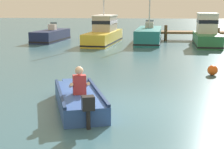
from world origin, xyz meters
TOP-DOWN VIEW (x-y plane):
  - ground_plane at (0.00, 0.00)m, footprint 120.00×120.00m
  - rowboat_with_person at (-1.44, -0.33)m, footprint 2.01×3.65m
  - moored_boat_navy at (-6.82, 16.42)m, footprint 2.12×4.67m
  - moored_boat_yellow at (-2.62, 15.38)m, footprint 2.38×6.15m
  - moored_boat_teal at (0.61, 16.22)m, footprint 2.11×6.44m
  - moored_boat_green at (4.52, 14.73)m, footprint 1.92×4.82m
  - mooring_buoy at (3.05, 4.52)m, footprint 0.41×0.41m

SIDE VIEW (x-z plane):
  - ground_plane at x=0.00m, z-range 0.00..0.00m
  - mooring_buoy at x=3.05m, z-range 0.00..0.41m
  - rowboat_with_person at x=-1.44m, z-range -0.34..0.85m
  - moored_boat_navy at x=-6.82m, z-range -0.31..1.12m
  - moored_boat_teal at x=0.61m, z-range -1.68..2.70m
  - moored_boat_yellow at x=-2.62m, z-range -1.52..3.02m
  - moored_boat_green at x=4.52m, z-range -0.30..1.91m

